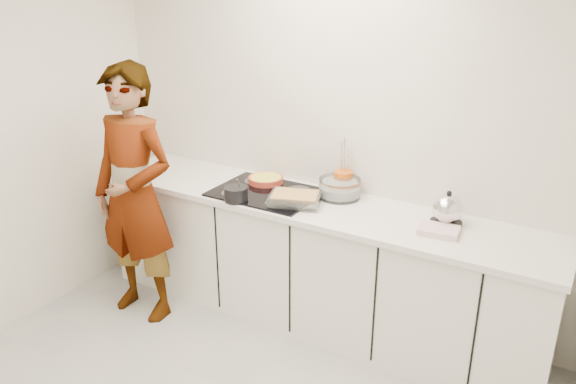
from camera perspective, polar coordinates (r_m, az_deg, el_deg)
The scene contains 12 objects.
wall_back at distance 3.92m, azimuth 4.75°, elevation 5.80°, with size 3.60×0.00×2.60m, color white.
base_cabinets at distance 3.98m, azimuth 2.33°, elevation -7.36°, with size 3.20×0.58×0.87m, color white.
countertop at distance 3.78m, azimuth 2.43°, elevation -1.31°, with size 3.24×0.64×0.04m, color white.
hob at distance 3.92m, azimuth -2.21°, elevation -0.03°, with size 0.72×0.54×0.01m, color black.
tart_dish at distance 4.08m, azimuth -2.28°, elevation 1.31°, with size 0.29×0.29×0.04m.
saucepan at distance 3.78m, azimuth -5.31°, elevation -0.13°, with size 0.21×0.21×0.15m.
baking_dish at distance 3.71m, azimuth 0.73°, elevation -0.60°, with size 0.39×0.34×0.06m.
mixing_bowl at distance 3.85m, azimuth 5.26°, elevation 0.32°, with size 0.38×0.38×0.13m.
tea_towel at distance 3.44m, azimuth 15.06°, elevation -3.80°, with size 0.23×0.17×0.04m, color white.
kettle at distance 3.54m, azimuth 15.88°, elevation -1.80°, with size 0.23×0.23×0.22m.
utensil_crock at distance 3.91m, azimuth 5.60°, elevation 0.96°, with size 0.13×0.13×0.16m, color #D3580E.
cook at distance 4.01m, azimuth -15.32°, elevation -0.37°, with size 0.67×0.44×1.82m, color white.
Camera 1 is at (1.64, -1.80, 2.35)m, focal length 35.00 mm.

